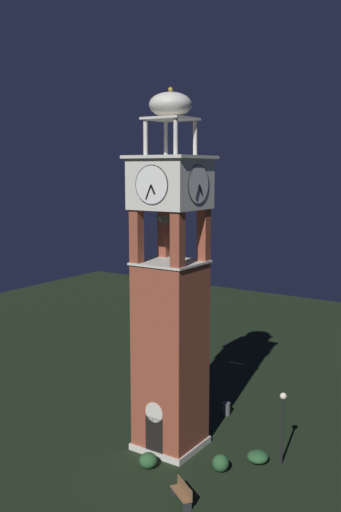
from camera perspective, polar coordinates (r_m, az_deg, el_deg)
The scene contains 8 objects.
ground at distance 33.95m, azimuth 0.00°, elevation -18.26°, with size 80.00×80.00×0.00m, color black.
clock_tower at distance 31.15m, azimuth -0.00°, elevation -5.00°, with size 3.72×3.72×19.47m.
park_bench at distance 28.88m, azimuth 1.17°, elevation -22.38°, with size 1.58×1.25×0.95m.
lamp_post at distance 31.50m, azimuth 11.04°, elevation -15.18°, with size 0.36×0.36×3.93m.
trash_bin at distance 37.65m, azimuth 5.53°, elevation -14.81°, with size 0.52×0.52×0.80m, color #4C4C51.
shrub_near_entry at distance 31.42m, azimuth 4.98°, elevation -19.74°, with size 0.88×0.88×0.88m, color #28562D.
shrub_left_of_tower at distance 31.68m, azimuth -2.22°, elevation -19.56°, with size 0.96×0.96×0.79m, color #28562D.
shrub_behind_bench at distance 32.50m, azimuth 8.63°, elevation -19.05°, with size 1.13×1.13×0.62m, color #28562D.
Camera 1 is at (16.85, -25.14, 15.37)m, focal length 40.42 mm.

